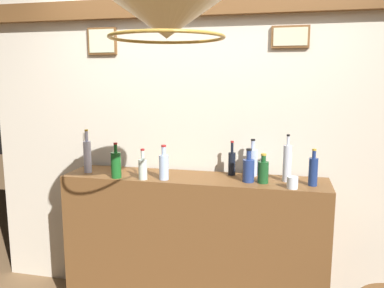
# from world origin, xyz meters

# --- Properties ---
(panelled_rear_partition) EXTENTS (3.57, 0.15, 2.47)m
(panelled_rear_partition) POSITION_xyz_m (-0.00, 1.10, 1.31)
(panelled_rear_partition) COLOR beige
(panelled_rear_partition) RESTS_ON ground
(bar_shelf_unit) EXTENTS (1.90, 0.40, 1.07)m
(bar_shelf_unit) POSITION_xyz_m (0.00, 0.82, 0.54)
(bar_shelf_unit) COLOR brown
(bar_shelf_unit) RESTS_ON ground
(liquor_bottle_tequila) EXTENTS (0.08, 0.08, 0.23)m
(liquor_bottle_tequila) POSITION_xyz_m (0.40, 0.77, 1.16)
(liquor_bottle_tequila) COLOR navy
(liquor_bottle_tequila) RESTS_ON bar_shelf_unit
(liquor_bottle_brandy) EXTENTS (0.07, 0.07, 0.20)m
(liquor_bottle_brandy) POSITION_xyz_m (0.50, 0.77, 1.16)
(liquor_bottle_brandy) COLOR #184921
(liquor_bottle_brandy) RESTS_ON bar_shelf_unit
(liquor_bottle_rye) EXTENTS (0.06, 0.06, 0.33)m
(liquor_bottle_rye) POSITION_xyz_m (-0.81, 0.78, 1.20)
(liquor_bottle_rye) COLOR silver
(liquor_bottle_rye) RESTS_ON bar_shelf_unit
(liquor_bottle_port) EXTENTS (0.07, 0.07, 0.25)m
(liquor_bottle_port) POSITION_xyz_m (-0.19, 0.70, 1.17)
(liquor_bottle_port) COLOR #A5BCE0
(liquor_bottle_port) RESTS_ON bar_shelf_unit
(liquor_bottle_vodka) EXTENTS (0.07, 0.07, 0.26)m
(liquor_bottle_vodka) POSITION_xyz_m (-0.53, 0.67, 1.17)
(liquor_bottle_vodka) COLOR #175820
(liquor_bottle_vodka) RESTS_ON bar_shelf_unit
(liquor_bottle_bourbon) EXTENTS (0.06, 0.06, 0.22)m
(liquor_bottle_bourbon) POSITION_xyz_m (-0.33, 0.67, 1.15)
(liquor_bottle_bourbon) COLOR silver
(liquor_bottle_bourbon) RESTS_ON bar_shelf_unit
(liquor_bottle_amaro) EXTENTS (0.05, 0.05, 0.25)m
(liquor_bottle_amaro) POSITION_xyz_m (0.26, 0.94, 1.17)
(liquor_bottle_amaro) COLOR black
(liquor_bottle_amaro) RESTS_ON bar_shelf_unit
(liquor_bottle_scotch) EXTENTS (0.07, 0.07, 0.27)m
(liquor_bottle_scotch) POSITION_xyz_m (0.41, 0.96, 1.18)
(liquor_bottle_scotch) COLOR #A0B3DB
(liquor_bottle_scotch) RESTS_ON bar_shelf_unit
(liquor_bottle_whiskey) EXTENTS (0.06, 0.06, 0.33)m
(liquor_bottle_whiskey) POSITION_xyz_m (0.65, 0.85, 1.21)
(liquor_bottle_whiskey) COLOR silver
(liquor_bottle_whiskey) RESTS_ON bar_shelf_unit
(liquor_bottle_rum) EXTENTS (0.06, 0.06, 0.25)m
(liquor_bottle_rum) POSITION_xyz_m (0.82, 0.77, 1.17)
(liquor_bottle_rum) COLOR navy
(liquor_bottle_rum) RESTS_ON bar_shelf_unit
(glass_tumbler_rocks) EXTENTS (0.07, 0.07, 0.08)m
(glass_tumbler_rocks) POSITION_xyz_m (0.69, 0.67, 1.11)
(glass_tumbler_rocks) COLOR silver
(glass_tumbler_rocks) RESTS_ON bar_shelf_unit
(glass_tumbler_highball) EXTENTS (0.07, 0.07, 0.07)m
(glass_tumbler_highball) POSITION_xyz_m (-0.61, 0.84, 1.11)
(glass_tumbler_highball) COLOR silver
(glass_tumbler_highball) RESTS_ON bar_shelf_unit
(pendant_lamp) EXTENTS (0.55, 0.55, 0.58)m
(pendant_lamp) POSITION_xyz_m (0.07, -0.06, 2.05)
(pendant_lamp) COLOR beige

